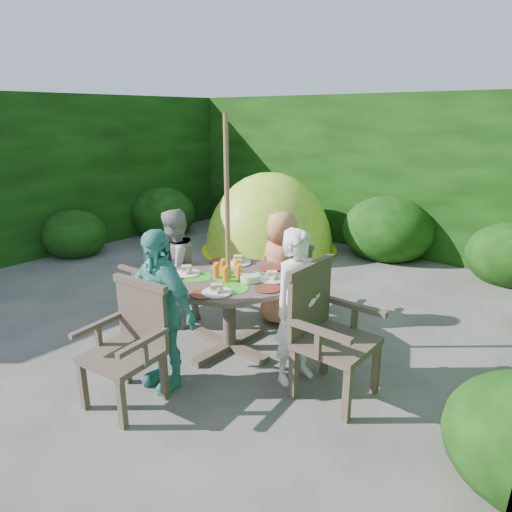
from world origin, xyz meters
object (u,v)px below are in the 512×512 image
Objects in this scene: child_left at (174,269)px; child_front at (160,310)px; patio_table at (229,289)px; dome_tent at (268,250)px; child_right at (298,307)px; garden_chair_front at (129,343)px; child_back at (281,269)px; garden_chair_right at (327,330)px; garden_chair_back at (298,276)px; garden_chair_left at (158,276)px; parasol_pole at (228,240)px.

child_front is at bearing 32.22° from child_left.
patio_table is 3.46m from dome_tent.
child_right is 3.96m from dome_tent.
patio_table is 0.95× the size of child_front.
garden_chair_front is 0.69× the size of child_front.
child_left reaches higher than garden_chair_front.
child_back reaches higher than garden_chair_front.
child_right is (-0.29, 0.01, 0.11)m from garden_chair_right.
child_back is at bearing 51.98° from garden_chair_right.
garden_chair_back is at bearing 88.74° from patio_table.
child_right is at bearing 44.43° from child_front.
dome_tent reaches higher than garden_chair_left.
child_front is at bearing 49.04° from garden_chair_left.
child_left is at bearing 47.20° from child_back.
child_front is at bearing -47.41° from dome_tent.
garden_chair_front is 4.39m from dome_tent.
patio_table is 0.80m from child_left.
dome_tent reaches higher than child_left.
garden_chair_right reaches higher than garden_chair_front.
child_front reaches higher than child_left.
child_left is at bearing 117.45° from garden_chair_front.
child_front reaches higher than dome_tent.
garden_chair_left is at bearing 102.98° from child_right.
garden_chair_front is (-0.06, -2.20, 0.05)m from garden_chair_back.
child_back is at bearing 82.21° from garden_chair_back.
dome_tent reaches higher than garden_chair_right.
garden_chair_back is 2.20m from garden_chair_front.
parasol_pole is at bearing -41.29° from dome_tent.
garden_chair_left is 1.56m from garden_chair_back.
parasol_pole is 1.28m from garden_chair_back.
child_front is at bearing 124.62° from garden_chair_right.
child_front is (1.08, -0.83, 0.19)m from garden_chair_left.
parasol_pole is 0.83× the size of dome_tent.
child_back is at bearing 121.13° from garden_chair_left.
garden_chair_right is at bearing -28.47° from dome_tent.
child_right is at bearing 85.11° from garden_chair_left.
child_right is at bearing 87.88° from garden_chair_right.
garden_chair_back is (0.02, 1.10, -0.17)m from patio_table.
child_left is 1.13m from child_front.
child_right is at bearing 45.31° from garden_chair_front.
child_left is at bearing 47.58° from garden_chair_back.
garden_chair_right is at bearing -1.20° from parasol_pole.
parasol_pole is 1.25m from garden_chair_front.
garden_chair_front is 0.73× the size of child_left.
garden_chair_back is 1.92m from child_front.
child_front is at bearing -91.06° from parasol_pole.
garden_chair_left is 0.33m from child_left.
parasol_pole is 1.73× the size of child_left.
parasol_pole is 1.62× the size of child_front.
parasol_pole is at bearing 88.25° from garden_chair_right.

